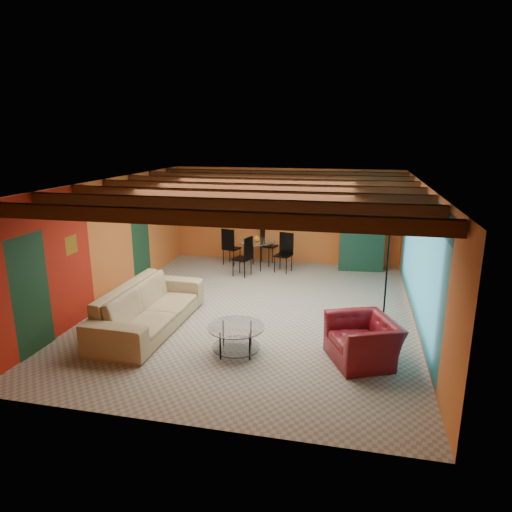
% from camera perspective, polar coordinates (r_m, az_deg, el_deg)
% --- Properties ---
extents(room, '(6.52, 8.01, 2.71)m').
position_cam_1_polar(room, '(9.14, -0.12, 7.20)').
color(room, gray).
rests_on(room, ground).
extents(sofa, '(1.20, 2.94, 0.85)m').
position_cam_1_polar(sofa, '(8.92, -13.32, -6.28)').
color(sofa, '#91805E').
rests_on(sofa, ground).
extents(armchair, '(1.34, 1.42, 0.72)m').
position_cam_1_polar(armchair, '(7.70, 13.29, -10.32)').
color(armchair, maroon).
rests_on(armchair, ground).
extents(coffee_table, '(1.13, 1.13, 0.49)m').
position_cam_1_polar(coffee_table, '(7.82, -2.53, -10.45)').
color(coffee_table, white).
rests_on(coffee_table, ground).
extents(dining_table, '(2.53, 2.53, 1.07)m').
position_cam_1_polar(dining_table, '(12.52, 0.09, 0.85)').
color(dining_table, white).
rests_on(dining_table, ground).
extents(armoire, '(1.20, 0.67, 2.01)m').
position_cam_1_polar(armoire, '(12.70, 13.26, 2.82)').
color(armoire, brown).
rests_on(armoire, ground).
extents(floor_lamp, '(0.42, 0.42, 2.00)m').
position_cam_1_polar(floor_lamp, '(9.23, 16.15, -1.97)').
color(floor_lamp, black).
rests_on(floor_lamp, ground).
extents(ceiling_fan, '(1.50, 1.50, 0.44)m').
position_cam_1_polar(ceiling_fan, '(9.03, -0.28, 7.11)').
color(ceiling_fan, '#472614').
rests_on(ceiling_fan, ceiling).
extents(painting, '(1.05, 0.03, 0.65)m').
position_cam_1_polar(painting, '(13.16, -0.27, 6.50)').
color(painting, black).
rests_on(painting, wall_back).
extents(potted_plant, '(0.47, 0.43, 0.44)m').
position_cam_1_polar(potted_plant, '(12.50, 13.60, 8.32)').
color(potted_plant, '#26661E').
rests_on(potted_plant, armoire).
extents(vase, '(0.21, 0.21, 0.17)m').
position_cam_1_polar(vase, '(12.39, 0.09, 3.63)').
color(vase, orange).
rests_on(vase, dining_table).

